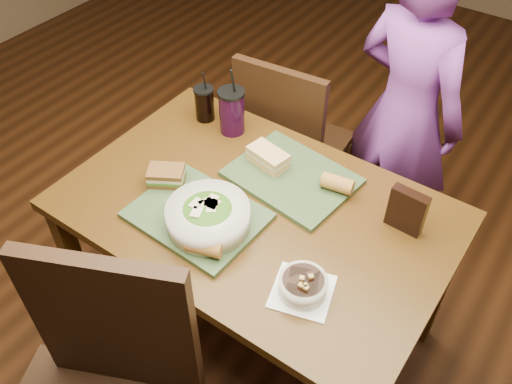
% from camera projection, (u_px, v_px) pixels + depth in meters
% --- Properties ---
extents(ground, '(6.00, 6.00, 0.00)m').
position_uv_depth(ground, '(256.00, 326.00, 2.36)').
color(ground, '#381C0B').
rests_on(ground, ground).
extents(dining_table, '(1.30, 0.85, 0.75)m').
position_uv_depth(dining_table, '(256.00, 225.00, 1.90)').
color(dining_table, '#442A0D').
rests_on(dining_table, ground).
extents(chair_far, '(0.45, 0.45, 0.95)m').
position_uv_depth(chair_far, '(289.00, 141.00, 2.44)').
color(chair_far, black).
rests_on(chair_far, ground).
extents(diner, '(0.60, 0.47, 1.45)m').
position_uv_depth(diner, '(405.00, 113.00, 2.26)').
color(diner, purple).
rests_on(diner, ground).
extents(tray_near, '(0.43, 0.34, 0.02)m').
position_uv_depth(tray_near, '(197.00, 215.00, 1.79)').
color(tray_near, '#324829').
rests_on(tray_near, dining_table).
extents(tray_far, '(0.45, 0.37, 0.02)m').
position_uv_depth(tray_far, '(292.00, 177.00, 1.92)').
color(tray_far, '#324829').
rests_on(tray_far, dining_table).
extents(salad_bowl, '(0.27, 0.27, 0.09)m').
position_uv_depth(salad_bowl, '(208.00, 215.00, 1.72)').
color(salad_bowl, silver).
rests_on(salad_bowl, tray_near).
extents(soup_bowl, '(0.21, 0.21, 0.07)m').
position_uv_depth(soup_bowl, '(303.00, 285.00, 1.56)').
color(soup_bowl, white).
rests_on(soup_bowl, dining_table).
extents(sandwich_near, '(0.15, 0.14, 0.06)m').
position_uv_depth(sandwich_near, '(166.00, 176.00, 1.87)').
color(sandwich_near, '#593819').
rests_on(sandwich_near, tray_near).
extents(sandwich_far, '(0.16, 0.11, 0.06)m').
position_uv_depth(sandwich_far, '(268.00, 157.00, 1.94)').
color(sandwich_far, tan).
rests_on(sandwich_far, tray_far).
extents(baguette_near, '(0.12, 0.09, 0.06)m').
position_uv_depth(baguette_near, '(205.00, 246.00, 1.65)').
color(baguette_near, '#AD7533').
rests_on(baguette_near, tray_near).
extents(baguette_far, '(0.12, 0.07, 0.05)m').
position_uv_depth(baguette_far, '(337.00, 184.00, 1.85)').
color(baguette_far, '#AD7533').
rests_on(baguette_far, tray_far).
extents(cup_cola, '(0.08, 0.08, 0.22)m').
position_uv_depth(cup_cola, '(205.00, 103.00, 2.14)').
color(cup_cola, black).
rests_on(cup_cola, dining_table).
extents(cup_berry, '(0.10, 0.10, 0.28)m').
position_uv_depth(cup_berry, '(232.00, 111.00, 2.07)').
color(cup_berry, black).
rests_on(cup_berry, dining_table).
extents(chip_bag, '(0.12, 0.04, 0.16)m').
position_uv_depth(chip_bag, '(407.00, 211.00, 1.71)').
color(chip_bag, black).
rests_on(chip_bag, dining_table).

